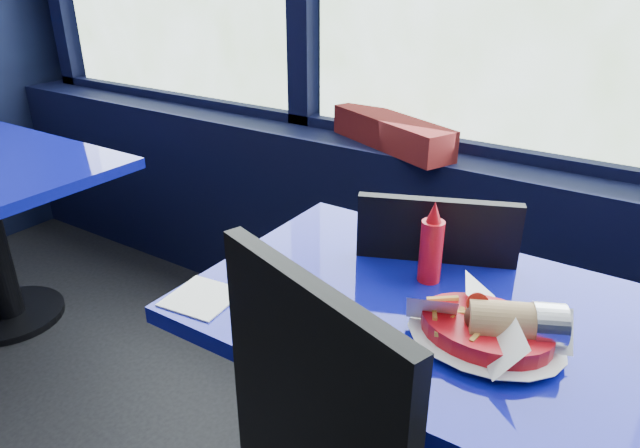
{
  "coord_description": "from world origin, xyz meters",
  "views": [
    {
      "loc": [
        0.59,
        0.98,
        1.44
      ],
      "look_at": [
        -0.06,
        1.98,
        0.88
      ],
      "focal_mm": 32.0,
      "sensor_mm": 36.0,
      "label": 1
    }
  ],
  "objects": [
    {
      "name": "near_table",
      "position": [
        0.3,
        2.0,
        0.57
      ],
      "size": [
        1.2,
        0.7,
        0.75
      ],
      "color": "black",
      "rests_on": "ground"
    },
    {
      "name": "ketchup_bottle",
      "position": [
        0.17,
        2.1,
        0.84
      ],
      "size": [
        0.05,
        0.05,
        0.2
      ],
      "color": "red",
      "rests_on": "near_table"
    },
    {
      "name": "chair_near_back",
      "position": [
        0.19,
        2.3,
        0.53
      ],
      "size": [
        0.54,
        0.54,
        0.91
      ],
      "rotation": [
        0.0,
        0.0,
        3.53
      ],
      "color": "black",
      "rests_on": "ground"
    },
    {
      "name": "window_sill",
      "position": [
        0.0,
        2.87,
        0.4
      ],
      "size": [
        5.0,
        0.26,
        0.8
      ],
      "primitive_type": "cube",
      "color": "black",
      "rests_on": "ground"
    },
    {
      "name": "napkin",
      "position": [
        -0.22,
        1.74,
        0.75
      ],
      "size": [
        0.16,
        0.16,
        0.0
      ],
      "primitive_type": "cube",
      "rotation": [
        0.0,
        0.0,
        0.11
      ],
      "color": "white",
      "rests_on": "near_table"
    },
    {
      "name": "planter_box",
      "position": [
        -0.31,
        2.85,
        0.86
      ],
      "size": [
        0.56,
        0.35,
        0.11
      ],
      "primitive_type": "cube",
      "rotation": [
        0.0,
        0.0,
        -0.42
      ],
      "color": "maroon",
      "rests_on": "window_sill"
    },
    {
      "name": "food_basket",
      "position": [
        0.36,
        1.93,
        0.79
      ],
      "size": [
        0.28,
        0.26,
        0.1
      ],
      "rotation": [
        0.0,
        0.0,
        0.01
      ],
      "color": "red",
      "rests_on": "near_table"
    }
  ]
}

